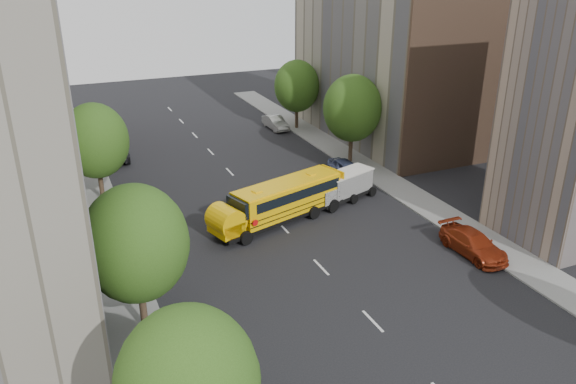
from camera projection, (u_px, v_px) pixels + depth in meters
ground at (307, 253)px, 36.00m from camera, size 120.00×120.00×0.00m
sidewalk_left at (112, 252)px, 35.97m from camera, size 3.00×80.00×0.12m
sidewalk_right at (411, 196)px, 44.43m from camera, size 3.00×80.00×0.12m
lane_markings at (253, 196)px, 44.45m from camera, size 0.15×64.00×0.01m
building_right_far at (386, 49)px, 56.04m from camera, size 10.00×22.00×18.00m
building_right_sidewall at (458, 68)px, 46.74m from camera, size 10.10×0.30×18.00m
street_tree_1 at (136, 244)px, 26.65m from camera, size 5.12×5.12×7.90m
street_tree_2 at (95, 141)px, 41.92m from camera, size 4.99×4.99×7.71m
street_tree_4 at (352, 108)px, 49.91m from camera, size 5.25×5.25×8.10m
street_tree_5 at (297, 86)px, 60.20m from camera, size 4.86×4.86×7.51m
school_bus at (279, 201)px, 39.55m from camera, size 10.69×5.35×2.96m
safari_truck at (343, 186)px, 43.28m from camera, size 5.63×3.47×2.28m
parked_car_1 at (131, 212)px, 39.92m from camera, size 1.75×4.59×1.49m
parked_car_2 at (114, 151)px, 52.38m from camera, size 2.91×5.60×1.51m
parked_car_3 at (473, 244)px, 35.58m from camera, size 2.15×5.10×1.47m
parked_car_4 at (346, 169)px, 48.14m from camera, size 1.85×4.37×1.48m
parked_car_5 at (275, 123)px, 61.60m from camera, size 1.65×4.40×1.44m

